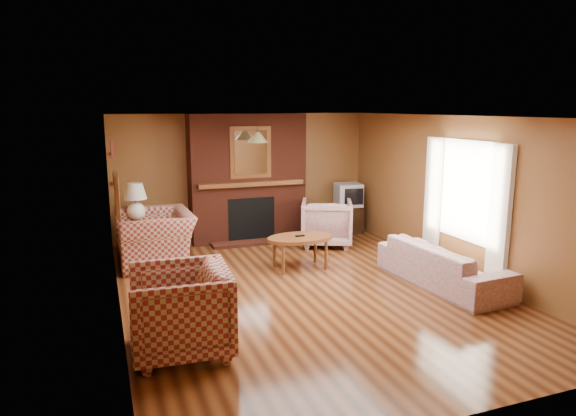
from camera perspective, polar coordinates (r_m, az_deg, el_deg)
name	(u,v)px	position (r m, az deg, el deg)	size (l,w,h in m)	color
floor	(307,289)	(7.32, 2.12, -9.02)	(6.50, 6.50, 0.00)	#401E0D
ceiling	(308,117)	(6.87, 2.26, 10.11)	(6.50, 6.50, 0.00)	silver
wall_back	(244,176)	(10.04, -4.93, 3.56)	(6.50, 6.50, 0.00)	brown
wall_front	(466,280)	(4.28, 19.21, -7.60)	(6.50, 6.50, 0.00)	brown
wall_left	(115,220)	(6.48, -18.69, -1.24)	(6.50, 6.50, 0.00)	brown
wall_right	(458,195)	(8.27, 18.42, 1.38)	(6.50, 6.50, 0.00)	brown
fireplace	(248,179)	(9.79, -4.51, 3.27)	(2.20, 0.82, 2.40)	#511D11
window_right	(464,202)	(8.10, 19.00, 0.61)	(0.10, 1.85, 2.00)	beige
bookshelf	(112,164)	(8.29, -18.94, 4.62)	(0.09, 0.55, 0.71)	brown
botanical_print	(117,195)	(6.13, -18.49, 1.41)	(0.05, 0.40, 0.50)	brown
pendant_light	(258,137)	(9.05, -3.40, 7.84)	(0.36, 0.36, 0.48)	black
plaid_loveseat	(155,238)	(8.65, -14.52, -3.21)	(1.32, 1.15, 0.86)	maroon
plaid_armchair	(180,311)	(5.50, -11.90, -11.12)	(0.99, 1.02, 0.93)	maroon
floral_sofa	(443,265)	(7.72, 16.85, -6.04)	(2.09, 0.82, 0.61)	beige
floral_armchair	(327,223)	(9.50, 4.31, -1.63)	(0.90, 0.93, 0.85)	beige
coffee_table	(300,240)	(8.10, 1.34, -3.56)	(1.07, 0.66, 0.54)	brown
side_table	(138,239)	(9.08, -16.35, -3.29)	(0.49, 0.49, 0.65)	brown
table_lamp	(135,200)	(8.94, -16.59, 0.90)	(0.38, 0.38, 0.63)	white
tv_stand	(348,219)	(10.52, 6.65, -1.23)	(0.51, 0.46, 0.55)	black
crt_tv	(348,195)	(10.42, 6.73, 1.48)	(0.56, 0.56, 0.46)	#ACAEB4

